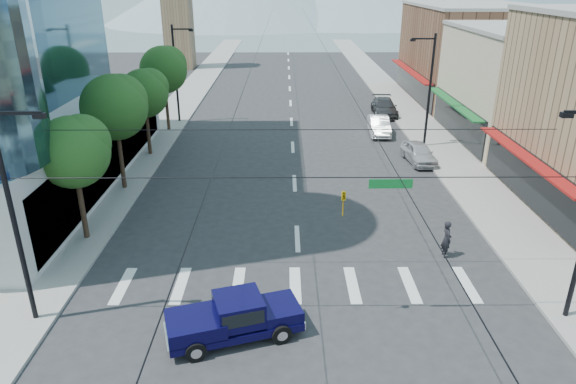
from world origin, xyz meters
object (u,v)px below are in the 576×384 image
pickup_truck (234,317)px  parked_car_near (419,153)px  pedestrian (447,239)px  parked_car_far (384,107)px  parked_car_mid (379,126)px

pickup_truck → parked_car_near: (12.03, 20.28, -0.17)m
pickup_truck → pedestrian: size_ratio=2.87×
parked_car_far → pedestrian: bearing=-91.3°
pedestrian → parked_car_near: 14.23m
pickup_truck → parked_car_mid: 29.71m
pedestrian → parked_car_mid: size_ratio=0.40×
parked_car_near → parked_car_far: bearing=84.0°
pedestrian → parked_car_mid: 21.66m
pedestrian → parked_car_far: size_ratio=0.34×
pickup_truck → parked_car_mid: pickup_truck is taller
parked_car_near → parked_car_far: (0.00, 14.42, 0.07)m
pickup_truck → parked_car_mid: (10.33, 27.85, -0.13)m
pedestrian → parked_car_far: (2.07, 28.50, -0.14)m
pickup_truck → parked_car_mid: bearing=52.4°
parked_car_near → pedestrian: bearing=-104.3°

